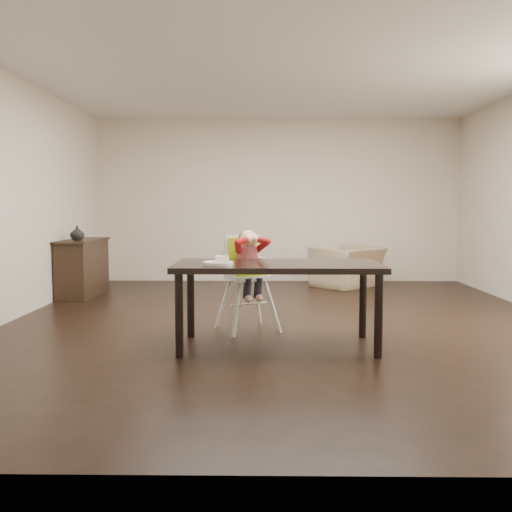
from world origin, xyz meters
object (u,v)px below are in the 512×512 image
(high_chair, at_px, (247,260))
(sideboard, at_px, (83,267))
(dining_table, at_px, (278,272))
(armchair, at_px, (348,260))

(high_chair, bearing_deg, sideboard, 112.92)
(high_chair, relative_size, sideboard, 0.80)
(dining_table, distance_m, armchair, 4.03)
(dining_table, bearing_deg, armchair, 72.92)
(high_chair, xyz_separation_m, sideboard, (-2.37, 2.21, -0.32))
(dining_table, xyz_separation_m, armchair, (1.18, 3.85, -0.25))
(high_chair, height_order, sideboard, high_chair)
(armchair, height_order, sideboard, armchair)
(high_chair, xyz_separation_m, armchair, (1.48, 3.15, -0.30))
(armchair, bearing_deg, sideboard, -28.71)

